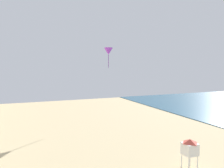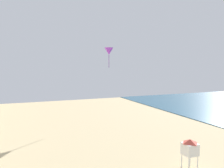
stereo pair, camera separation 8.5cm
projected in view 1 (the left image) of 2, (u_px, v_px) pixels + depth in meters
lifeguard_stand at (190, 147)px, 18.91m from camera, size 1.10×1.10×2.55m
kite_purple_delta at (108, 51)px, 39.40m from camera, size 1.53×1.53×3.48m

